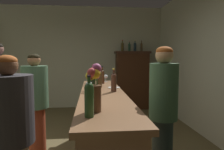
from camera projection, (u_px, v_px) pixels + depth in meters
wall_back at (79, 58)px, 6.02m from camera, size 4.96×0.12×2.92m
bar_counter at (103, 129)px, 2.76m from camera, size 0.58×2.84×1.00m
display_cabinet at (132, 79)px, 5.90m from camera, size 0.99×0.46×1.64m
wine_bottle_merlot at (93, 76)px, 3.59m from camera, size 0.07×0.07×0.34m
wine_bottle_chardonnay at (92, 81)px, 2.99m from camera, size 0.07×0.07×0.30m
wine_bottle_riesling at (89, 98)px, 1.61m from camera, size 0.07×0.07×0.33m
wine_bottle_malbec at (102, 76)px, 3.68m from camera, size 0.07×0.07×0.31m
wine_bottle_rose at (114, 81)px, 2.82m from camera, size 0.08×0.08×0.32m
wine_bottle_syrah at (99, 78)px, 3.19m from camera, size 0.08×0.08×0.32m
wine_glass_front at (106, 77)px, 3.96m from camera, size 0.08×0.08×0.14m
wine_glass_mid at (89, 84)px, 2.78m from camera, size 0.08×0.08×0.14m
wine_glass_rear at (89, 77)px, 3.80m from camera, size 0.07×0.07×0.15m
wine_glass_spare at (97, 95)px, 1.93m from camera, size 0.08×0.08×0.16m
flower_arrangement at (94, 87)px, 1.76m from camera, size 0.14×0.13×0.42m
cheese_plate at (114, 88)px, 3.16m from camera, size 0.19×0.19×0.01m
display_bottle_left at (122, 46)px, 5.79m from camera, size 0.08×0.08×0.31m
display_bottle_midleft at (129, 47)px, 5.81m from camera, size 0.07×0.07×0.28m
display_bottle_center at (135, 47)px, 5.83m from camera, size 0.08×0.08×0.30m
display_bottle_midright at (141, 47)px, 5.85m from camera, size 0.06×0.06×0.30m
patron_by_cabinet at (35, 104)px, 2.82m from camera, size 0.35×0.35×1.51m
patron_tall at (10, 139)px, 1.69m from camera, size 0.39×0.39×1.49m
bartender at (163, 111)px, 2.23m from camera, size 0.31×0.31×1.58m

